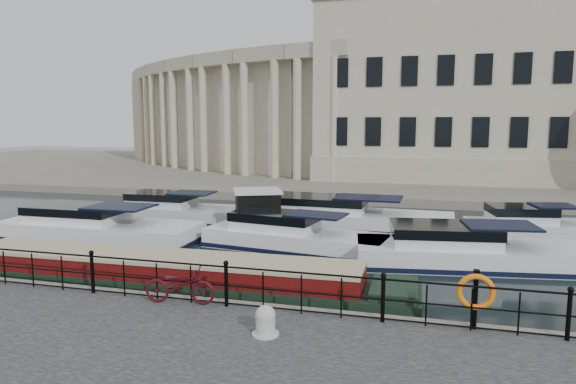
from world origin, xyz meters
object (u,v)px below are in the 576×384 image
object	(u,v)px
bicycle	(180,285)
harbour_hut	(257,214)
narrowboat	(158,281)
mooring_bollard	(265,321)
life_ring_post	(476,293)

from	to	relation	value
bicycle	harbour_hut	xyz separation A→B (m)	(-1.56, 11.04, -0.09)
bicycle	narrowboat	distance (m)	2.88
mooring_bollard	narrowboat	distance (m)	5.79
life_ring_post	narrowboat	xyz separation A→B (m)	(-9.18, 1.89, -1.06)
life_ring_post	harbour_hut	distance (m)	14.02
mooring_bollard	narrowboat	bearing A→B (deg)	143.37
mooring_bollard	narrowboat	xyz separation A→B (m)	(-4.63, 3.44, -0.51)
bicycle	narrowboat	size ratio (longest dim) A/B	0.12
mooring_bollard	life_ring_post	size ratio (longest dim) A/B	0.49
bicycle	harbour_hut	bearing A→B (deg)	0.86
narrowboat	mooring_bollard	bearing A→B (deg)	-37.75
life_ring_post	narrowboat	bearing A→B (deg)	168.34
bicycle	life_ring_post	xyz separation A→B (m)	(7.34, 0.21, 0.38)
mooring_bollard	life_ring_post	bearing A→B (deg)	18.78
bicycle	harbour_hut	size ratio (longest dim) A/B	0.50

